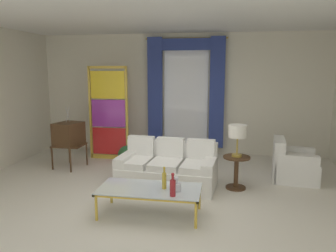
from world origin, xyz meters
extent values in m
plane|color=silver|center=(0.00, 0.00, 0.00)|extent=(16.00, 16.00, 0.00)
cube|color=silver|center=(0.00, 3.06, 1.50)|extent=(8.00, 0.12, 3.00)
cube|color=white|center=(0.00, 0.80, 3.02)|extent=(8.00, 7.60, 0.04)
cube|color=white|center=(0.13, 2.98, 1.55)|extent=(1.10, 0.02, 2.50)
cylinder|color=gold|center=(0.13, 2.90, 2.86)|extent=(2.00, 0.04, 0.04)
cube|color=navy|center=(-0.64, 2.88, 1.55)|extent=(0.36, 0.12, 2.70)
cube|color=navy|center=(0.90, 2.88, 1.55)|extent=(0.36, 0.12, 2.70)
cube|color=navy|center=(0.13, 2.88, 2.72)|extent=(1.80, 0.10, 0.28)
cube|color=white|center=(0.08, 0.46, 0.19)|extent=(1.81, 1.05, 0.38)
cube|color=white|center=(0.11, 0.83, 0.39)|extent=(1.75, 0.35, 0.78)
cube|color=white|center=(0.85, 0.39, 0.28)|extent=(0.27, 0.87, 0.56)
cube|color=white|center=(-0.70, 0.53, 0.28)|extent=(0.27, 0.87, 0.56)
cube|color=white|center=(0.65, 0.36, 0.44)|extent=(0.60, 0.78, 0.12)
cube|color=white|center=(0.68, 0.68, 0.66)|extent=(0.52, 0.18, 0.40)
cube|color=white|center=(0.07, 0.41, 0.44)|extent=(0.60, 0.78, 0.12)
cube|color=white|center=(0.10, 0.73, 0.66)|extent=(0.52, 0.18, 0.40)
cube|color=white|center=(-0.50, 0.46, 0.44)|extent=(0.60, 0.78, 0.12)
cube|color=white|center=(-0.48, 0.78, 0.66)|extent=(0.52, 0.18, 0.40)
cube|color=silver|center=(0.03, -0.75, 0.40)|extent=(1.49, 0.71, 0.02)
cube|color=gold|center=(0.03, -0.42, 0.38)|extent=(1.49, 0.04, 0.03)
cube|color=gold|center=(0.03, -1.09, 0.38)|extent=(1.49, 0.04, 0.03)
cube|color=gold|center=(-0.69, -0.75, 0.38)|extent=(0.04, 0.71, 0.03)
cube|color=gold|center=(0.76, -0.75, 0.38)|extent=(0.04, 0.71, 0.03)
cylinder|color=gold|center=(-0.67, -0.44, 0.19)|extent=(0.04, 0.04, 0.38)
cylinder|color=gold|center=(0.74, -0.44, 0.19)|extent=(0.04, 0.04, 0.38)
cylinder|color=gold|center=(-0.67, -1.07, 0.19)|extent=(0.04, 0.04, 0.38)
cylinder|color=gold|center=(0.74, -1.07, 0.19)|extent=(0.04, 0.04, 0.38)
cylinder|color=maroon|center=(0.41, -1.00, 0.52)|extent=(0.08, 0.08, 0.23)
cylinder|color=maroon|center=(0.41, -1.00, 0.67)|extent=(0.04, 0.04, 0.06)
sphere|color=maroon|center=(0.41, -1.00, 0.72)|extent=(0.05, 0.05, 0.05)
cylinder|color=gold|center=(0.25, -0.74, 0.53)|extent=(0.06, 0.06, 0.24)
cylinder|color=gold|center=(0.25, -0.74, 0.68)|extent=(0.03, 0.03, 0.06)
sphere|color=gold|center=(0.25, -0.74, 0.72)|extent=(0.04, 0.04, 0.04)
cylinder|color=silver|center=(0.43, -0.80, 0.47)|extent=(0.14, 0.14, 0.11)
cylinder|color=silver|center=(0.43, -0.80, 0.55)|extent=(0.05, 0.05, 0.05)
sphere|color=silver|center=(0.43, -0.80, 0.60)|extent=(0.06, 0.06, 0.06)
cube|color=#472D19|center=(-2.22, 1.27, 0.50)|extent=(0.62, 0.54, 0.03)
cylinder|color=#472D19|center=(-2.51, 1.05, 0.25)|extent=(0.04, 0.04, 0.50)
cylinder|color=#472D19|center=(-2.39, 1.60, 0.25)|extent=(0.04, 0.04, 0.50)
cylinder|color=#472D19|center=(-2.05, 0.94, 0.25)|extent=(0.04, 0.04, 0.50)
cylinder|color=#472D19|center=(-1.92, 1.49, 0.25)|extent=(0.04, 0.04, 0.50)
cube|color=#472D19|center=(-2.22, 1.27, 0.76)|extent=(0.59, 0.65, 0.48)
cube|color=black|center=(-2.45, 1.32, 0.78)|extent=(0.10, 0.39, 0.30)
cylinder|color=gold|center=(-2.47, 1.24, 0.59)|extent=(0.02, 0.04, 0.04)
cylinder|color=gold|center=(-2.43, 1.40, 0.59)|extent=(0.02, 0.04, 0.04)
cylinder|color=silver|center=(-2.22, 1.27, 1.18)|extent=(0.04, 0.13, 0.34)
cylinder|color=silver|center=(-2.22, 1.27, 1.18)|extent=(0.04, 0.13, 0.34)
cube|color=white|center=(2.47, 1.23, 0.20)|extent=(0.88, 0.88, 0.40)
cube|color=white|center=(2.47, 1.23, 0.45)|extent=(0.76, 0.76, 0.10)
cube|color=white|center=(2.16, 1.26, 0.40)|extent=(0.29, 0.82, 0.80)
cube|color=white|center=(2.51, 1.55, 0.29)|extent=(0.75, 0.26, 0.58)
cube|color=white|center=(2.44, 0.91, 0.29)|extent=(0.75, 0.26, 0.58)
cube|color=gold|center=(-2.05, 2.09, 1.10)|extent=(0.05, 0.05, 2.20)
cube|color=gold|center=(-1.15, 2.09, 1.10)|extent=(0.05, 0.05, 2.20)
cube|color=gold|center=(-1.60, 2.09, 2.17)|extent=(0.90, 0.05, 0.06)
cube|color=gold|center=(-1.60, 2.09, 0.05)|extent=(0.90, 0.05, 0.10)
cube|color=red|center=(-1.60, 2.09, 0.43)|extent=(0.82, 0.02, 0.64)
cube|color=purple|center=(-1.60, 2.09, 1.10)|extent=(0.82, 0.02, 0.64)
cube|color=yellow|center=(-1.60, 2.09, 1.77)|extent=(0.82, 0.02, 0.64)
cylinder|color=beige|center=(-1.06, 1.77, 0.03)|extent=(0.16, 0.16, 0.06)
ellipsoid|color=navy|center=(-1.06, 1.77, 0.14)|extent=(0.18, 0.32, 0.20)
sphere|color=navy|center=(-1.06, 1.91, 0.25)|extent=(0.09, 0.09, 0.09)
cone|color=gold|center=(-1.06, 1.97, 0.25)|extent=(0.02, 0.04, 0.02)
cone|color=#2A6A38|center=(-1.06, 1.59, 0.24)|extent=(0.44, 0.40, 0.50)
cylinder|color=#472D19|center=(1.32, 0.57, 0.58)|extent=(0.48, 0.48, 0.03)
cylinder|color=#472D19|center=(1.32, 0.57, 0.29)|extent=(0.08, 0.08, 0.55)
cylinder|color=#472D19|center=(1.32, 0.57, 0.01)|extent=(0.36, 0.36, 0.03)
cylinder|color=#B29338|center=(1.32, 0.57, 0.61)|extent=(0.18, 0.18, 0.04)
cylinder|color=#B29338|center=(1.32, 0.57, 0.81)|extent=(0.03, 0.03, 0.36)
cylinder|color=white|center=(1.32, 0.57, 1.05)|extent=(0.32, 0.32, 0.22)
camera|label=1|loc=(1.07, -5.22, 2.13)|focal=35.11mm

